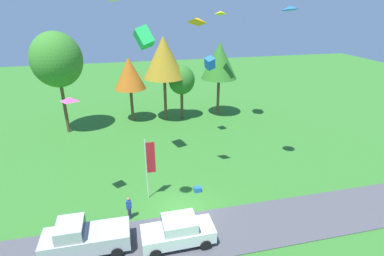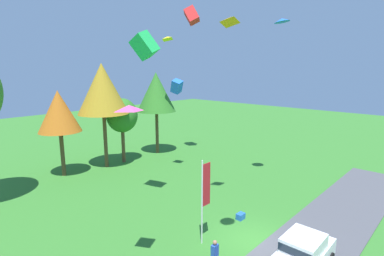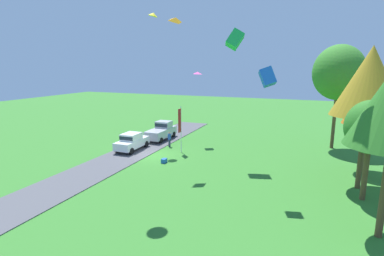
{
  "view_description": "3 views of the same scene",
  "coord_description": "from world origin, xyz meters",
  "px_view_note": "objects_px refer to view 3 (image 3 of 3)",
  "views": [
    {
      "loc": [
        -3.25,
        -17.17,
        13.78
      ],
      "look_at": [
        2.14,
        5.92,
        3.8
      ],
      "focal_mm": 28.0,
      "sensor_mm": 36.0,
      "label": 1
    },
    {
      "loc": [
        -13.85,
        -7.97,
        9.69
      ],
      "look_at": [
        1.41,
        6.15,
        5.61
      ],
      "focal_mm": 28.0,
      "sensor_mm": 36.0,
      "label": 2
    },
    {
      "loc": [
        25.58,
        14.46,
        8.88
      ],
      "look_at": [
        1.87,
        4.94,
        3.6
      ],
      "focal_mm": 28.0,
      "sensor_mm": 36.0,
      "label": 3
    }
  ],
  "objects_px": {
    "tree_lone_near": "(368,102)",
    "kite_diamond_high_left": "(176,20)",
    "car_sedan_mid_row": "(132,141)",
    "kite_box_topmost": "(267,77)",
    "car_pickup_far_end": "(162,131)",
    "flag_banner": "(180,124)",
    "cooler_box": "(164,161)",
    "tree_left_of_center": "(339,73)",
    "kite_box_over_trees": "(235,40)",
    "tree_center_back": "(371,128)",
    "kite_delta_trailing_tail": "(153,14)",
    "person_watching_sky": "(169,139)",
    "tree_right_of_center": "(370,82)",
    "kite_diamond_mid_center": "(198,73)"
  },
  "relations": [
    {
      "from": "tree_lone_near",
      "to": "kite_box_over_trees",
      "type": "bearing_deg",
      "value": -84.15
    },
    {
      "from": "tree_center_back",
      "to": "kite_box_over_trees",
      "type": "height_order",
      "value": "kite_box_over_trees"
    },
    {
      "from": "car_pickup_far_end",
      "to": "person_watching_sky",
      "type": "relative_size",
      "value": 2.93
    },
    {
      "from": "car_sedan_mid_row",
      "to": "kite_box_topmost",
      "type": "xyz_separation_m",
      "value": [
        6.11,
        14.73,
        7.14
      ]
    },
    {
      "from": "car_pickup_far_end",
      "to": "flag_banner",
      "type": "relative_size",
      "value": 1.02
    },
    {
      "from": "tree_lone_near",
      "to": "kite_diamond_high_left",
      "type": "height_order",
      "value": "kite_diamond_high_left"
    },
    {
      "from": "tree_right_of_center",
      "to": "kite_diamond_high_left",
      "type": "height_order",
      "value": "kite_diamond_high_left"
    },
    {
      "from": "tree_left_of_center",
      "to": "car_pickup_far_end",
      "type": "bearing_deg",
      "value": -79.71
    },
    {
      "from": "car_sedan_mid_row",
      "to": "kite_box_over_trees",
      "type": "relative_size",
      "value": 3.03
    },
    {
      "from": "tree_right_of_center",
      "to": "cooler_box",
      "type": "distance_m",
      "value": 17.78
    },
    {
      "from": "cooler_box",
      "to": "kite_box_topmost",
      "type": "relative_size",
      "value": 0.5
    },
    {
      "from": "car_pickup_far_end",
      "to": "tree_left_of_center",
      "type": "relative_size",
      "value": 0.45
    },
    {
      "from": "kite_delta_trailing_tail",
      "to": "kite_diamond_high_left",
      "type": "xyz_separation_m",
      "value": [
        5.22,
        5.0,
        -1.48
      ]
    },
    {
      "from": "car_pickup_far_end",
      "to": "cooler_box",
      "type": "xyz_separation_m",
      "value": [
        8.05,
        4.44,
        -0.91
      ]
    },
    {
      "from": "kite_box_over_trees",
      "to": "kite_box_topmost",
      "type": "height_order",
      "value": "kite_box_over_trees"
    },
    {
      "from": "kite_box_topmost",
      "to": "kite_diamond_mid_center",
      "type": "xyz_separation_m",
      "value": [
        -11.97,
        -9.44,
        -0.05
      ]
    },
    {
      "from": "tree_left_of_center",
      "to": "kite_box_over_trees",
      "type": "xyz_separation_m",
      "value": [
        8.52,
        -9.13,
        2.99
      ]
    },
    {
      "from": "tree_left_of_center",
      "to": "kite_diamond_high_left",
      "type": "distance_m",
      "value": 18.38
    },
    {
      "from": "kite_diamond_mid_center",
      "to": "tree_lone_near",
      "type": "bearing_deg",
      "value": 75.85
    },
    {
      "from": "cooler_box",
      "to": "kite_diamond_mid_center",
      "type": "distance_m",
      "value": 11.51
    },
    {
      "from": "tree_lone_near",
      "to": "kite_diamond_mid_center",
      "type": "relative_size",
      "value": 8.41
    },
    {
      "from": "car_sedan_mid_row",
      "to": "tree_left_of_center",
      "type": "bearing_deg",
      "value": 114.45
    },
    {
      "from": "tree_lone_near",
      "to": "flag_banner",
      "type": "relative_size",
      "value": 1.61
    },
    {
      "from": "flag_banner",
      "to": "kite_box_over_trees",
      "type": "distance_m",
      "value": 9.89
    },
    {
      "from": "car_sedan_mid_row",
      "to": "flag_banner",
      "type": "relative_size",
      "value": 0.9
    },
    {
      "from": "flag_banner",
      "to": "kite_diamond_mid_center",
      "type": "relative_size",
      "value": 5.22
    },
    {
      "from": "car_sedan_mid_row",
      "to": "kite_diamond_mid_center",
      "type": "xyz_separation_m",
      "value": [
        -5.86,
        5.3,
        7.09
      ]
    },
    {
      "from": "cooler_box",
      "to": "kite_diamond_mid_center",
      "type": "height_order",
      "value": "kite_diamond_mid_center"
    },
    {
      "from": "tree_lone_near",
      "to": "car_sedan_mid_row",
      "type": "bearing_deg",
      "value": -85.6
    },
    {
      "from": "tree_lone_near",
      "to": "tree_right_of_center",
      "type": "height_order",
      "value": "tree_right_of_center"
    },
    {
      "from": "car_pickup_far_end",
      "to": "tree_lone_near",
      "type": "xyz_separation_m",
      "value": [
        3.89,
        21.18,
        4.87
      ]
    },
    {
      "from": "tree_right_of_center",
      "to": "cooler_box",
      "type": "relative_size",
      "value": 18.4
    },
    {
      "from": "kite_box_topmost",
      "to": "kite_diamond_mid_center",
      "type": "distance_m",
      "value": 15.24
    },
    {
      "from": "person_watching_sky",
      "to": "tree_right_of_center",
      "type": "bearing_deg",
      "value": 73.9
    },
    {
      "from": "flag_banner",
      "to": "kite_delta_trailing_tail",
      "type": "height_order",
      "value": "kite_delta_trailing_tail"
    },
    {
      "from": "car_sedan_mid_row",
      "to": "kite_box_topmost",
      "type": "height_order",
      "value": "kite_box_topmost"
    },
    {
      "from": "car_pickup_far_end",
      "to": "tree_center_back",
      "type": "relative_size",
      "value": 0.74
    },
    {
      "from": "kite_diamond_mid_center",
      "to": "car_pickup_far_end",
      "type": "bearing_deg",
      "value": -86.48
    },
    {
      "from": "car_pickup_far_end",
      "to": "kite_box_over_trees",
      "type": "xyz_separation_m",
      "value": [
        5.02,
        10.15,
        10.09
      ]
    },
    {
      "from": "tree_center_back",
      "to": "flag_banner",
      "type": "bearing_deg",
      "value": -109.29
    },
    {
      "from": "kite_box_over_trees",
      "to": "tree_right_of_center",
      "type": "bearing_deg",
      "value": 74.13
    },
    {
      "from": "tree_right_of_center",
      "to": "cooler_box",
      "type": "height_order",
      "value": "tree_right_of_center"
    },
    {
      "from": "person_watching_sky",
      "to": "tree_lone_near",
      "type": "height_order",
      "value": "tree_lone_near"
    },
    {
      "from": "tree_left_of_center",
      "to": "kite_diamond_mid_center",
      "type": "distance_m",
      "value": 15.02
    },
    {
      "from": "person_watching_sky",
      "to": "kite_box_topmost",
      "type": "distance_m",
      "value": 16.4
    },
    {
      "from": "flag_banner",
      "to": "cooler_box",
      "type": "relative_size",
      "value": 8.75
    },
    {
      "from": "car_pickup_far_end",
      "to": "tree_right_of_center",
      "type": "relative_size",
      "value": 0.49
    },
    {
      "from": "tree_lone_near",
      "to": "cooler_box",
      "type": "distance_m",
      "value": 18.19
    },
    {
      "from": "tree_left_of_center",
      "to": "kite_box_topmost",
      "type": "height_order",
      "value": "tree_left_of_center"
    },
    {
      "from": "kite_box_topmost",
      "to": "car_pickup_far_end",
      "type": "bearing_deg",
      "value": -129.74
    }
  ]
}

